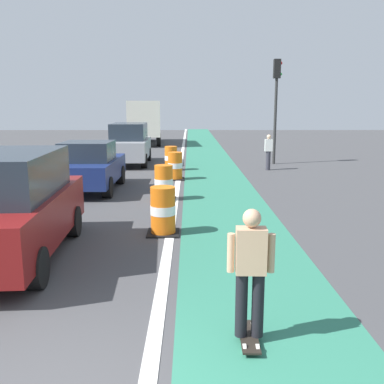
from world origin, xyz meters
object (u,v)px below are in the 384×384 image
(traffic_barrel_mid, at_px, (164,183))
(traffic_barrel_far, at_px, (171,159))
(parked_suv_third, at_px, (129,144))
(traffic_barrel_front, at_px, (163,211))
(traffic_light_corner, at_px, (276,93))
(pedestrian_crossing, at_px, (268,151))
(skateboarder_on_lane, at_px, (250,272))
(traffic_barrel_back, at_px, (175,166))
(delivery_truck_down_block, at_px, (145,120))
(parked_sedan_second, at_px, (90,167))
(parked_suv_nearest, at_px, (10,206))

(traffic_barrel_mid, bearing_deg, traffic_barrel_far, 90.37)
(parked_suv_third, xyz_separation_m, traffic_barrel_front, (2.39, -12.14, -0.50))
(traffic_light_corner, xyz_separation_m, pedestrian_crossing, (-0.68, -2.14, -2.64))
(skateboarder_on_lane, relative_size, traffic_barrel_far, 1.55)
(traffic_light_corner, bearing_deg, parked_suv_third, -179.32)
(traffic_barrel_far, relative_size, traffic_light_corner, 0.21)
(skateboarder_on_lane, bearing_deg, traffic_barrel_far, 96.12)
(traffic_barrel_back, bearing_deg, delivery_truck_down_block, 99.76)
(parked_sedan_second, height_order, pedestrian_crossing, parked_sedan_second)
(traffic_barrel_mid, height_order, traffic_light_corner, traffic_light_corner)
(parked_suv_third, xyz_separation_m, traffic_barrel_back, (2.42, -4.65, -0.50))
(parked_sedan_second, relative_size, traffic_barrel_mid, 3.77)
(parked_suv_nearest, bearing_deg, traffic_light_corner, 61.23)
(traffic_barrel_mid, height_order, traffic_barrel_back, same)
(traffic_barrel_front, distance_m, traffic_barrel_back, 7.49)
(skateboarder_on_lane, relative_size, traffic_barrel_mid, 1.55)
(pedestrian_crossing, bearing_deg, skateboarder_on_lane, -100.97)
(parked_sedan_second, bearing_deg, parked_suv_nearest, -89.38)
(traffic_barrel_far, bearing_deg, parked_suv_nearest, -102.16)
(traffic_barrel_back, relative_size, pedestrian_crossing, 0.68)
(parked_sedan_second, relative_size, delivery_truck_down_block, 0.53)
(traffic_barrel_front, distance_m, traffic_light_corner, 13.49)
(traffic_barrel_far, bearing_deg, skateboarder_on_lane, -83.88)
(traffic_barrel_back, xyz_separation_m, pedestrian_crossing, (4.16, 2.60, 0.33))
(parked_suv_third, bearing_deg, traffic_barrel_back, -62.49)
(traffic_barrel_mid, height_order, pedestrian_crossing, pedestrian_crossing)
(traffic_barrel_back, xyz_separation_m, traffic_light_corner, (4.83, 4.74, 2.97))
(traffic_barrel_front, bearing_deg, pedestrian_crossing, 67.46)
(pedestrian_crossing, bearing_deg, delivery_truck_down_block, 116.48)
(traffic_barrel_front, bearing_deg, parked_suv_nearest, -149.27)
(skateboarder_on_lane, relative_size, traffic_barrel_front, 1.55)
(parked_sedan_second, bearing_deg, parked_suv_third, 86.42)
(parked_suv_nearest, height_order, parked_suv_third, same)
(traffic_barrel_mid, bearing_deg, traffic_light_corner, 59.44)
(traffic_barrel_back, bearing_deg, parked_suv_third, 117.51)
(traffic_barrel_front, relative_size, traffic_barrel_mid, 1.00)
(parked_sedan_second, relative_size, traffic_light_corner, 0.80)
(parked_suv_nearest, relative_size, parked_suv_third, 1.01)
(parked_suv_nearest, relative_size, traffic_barrel_front, 4.31)
(parked_suv_nearest, distance_m, traffic_light_corner, 16.01)
(delivery_truck_down_block, relative_size, pedestrian_crossing, 4.82)
(traffic_barrel_mid, relative_size, delivery_truck_down_block, 0.14)
(traffic_barrel_mid, bearing_deg, parked_sedan_second, 149.38)
(parked_suv_third, height_order, delivery_truck_down_block, delivery_truck_down_block)
(parked_sedan_second, distance_m, delivery_truck_down_block, 19.02)
(parked_sedan_second, height_order, traffic_barrel_mid, parked_sedan_second)
(traffic_barrel_front, xyz_separation_m, traffic_barrel_mid, (-0.19, 3.66, 0.00))
(parked_suv_nearest, height_order, parked_sedan_second, parked_suv_nearest)
(delivery_truck_down_block, height_order, pedestrian_crossing, delivery_truck_down_block)
(delivery_truck_down_block, bearing_deg, traffic_barrel_front, -83.30)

